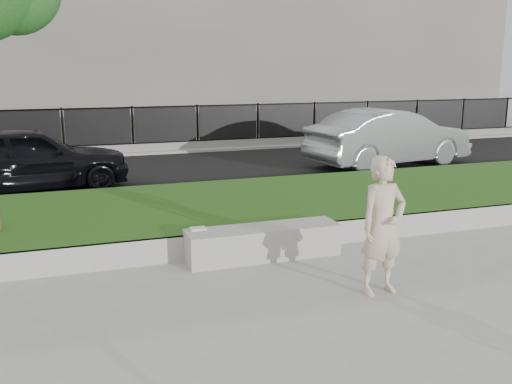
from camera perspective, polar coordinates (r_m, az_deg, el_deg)
name	(u,v)px	position (r m, az deg, el deg)	size (l,w,h in m)	color
ground	(281,275)	(8.32, 2.56, -8.26)	(90.00, 90.00, 0.00)	gray
grass_bank	(224,212)	(10.97, -3.17, -1.97)	(34.00, 4.00, 0.40)	#0E380E
grass_kerb	(258,241)	(9.17, 0.18, -4.90)	(34.00, 0.08, 0.40)	gray
street	(171,171)	(16.25, -8.47, 2.08)	(34.00, 7.00, 0.04)	black
far_pavement	(147,148)	(20.63, -10.80, 4.35)	(34.00, 3.00, 0.12)	gray
iron_fence	(151,138)	(19.58, -10.43, 5.36)	(32.00, 0.30, 1.50)	slate
building_facade	(120,18)	(27.45, -13.47, 16.60)	(34.00, 10.00, 10.00)	#5E5A53
stone_bench	(263,242)	(8.94, 0.72, -5.05)	(2.42, 0.61, 0.50)	gray
man	(383,226)	(7.60, 12.57, -3.33)	(0.67, 0.44, 1.83)	beige
book	(198,229)	(8.78, -5.82, -3.67)	(0.24, 0.17, 0.03)	beige
car_dark	(28,158)	(14.33, -21.87, 3.13)	(1.84, 4.57, 1.56)	black
car_silver	(389,138)	(17.21, 13.17, 5.33)	(1.75, 5.02, 1.65)	#9A9EA2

